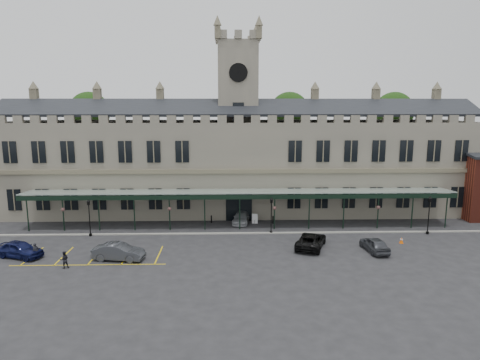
{
  "coord_description": "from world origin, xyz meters",
  "views": [
    {
      "loc": [
        -1.29,
        -40.22,
        14.41
      ],
      "look_at": [
        0.0,
        6.0,
        6.0
      ],
      "focal_mm": 32.0,
      "sensor_mm": 36.0,
      "label": 1
    }
  ],
  "objects_px": {
    "car_taxi": "(241,217)",
    "person_b": "(64,260)",
    "station_building": "(238,163)",
    "traffic_cone": "(401,240)",
    "sign_board": "(255,219)",
    "clock_tower": "(238,113)",
    "person_a": "(36,251)",
    "lamp_post_mid": "(271,212)",
    "car_van": "(311,240)",
    "lamp_post_left": "(89,214)",
    "car_right_a": "(375,245)",
    "car_left_b": "(119,252)",
    "lamp_post_right": "(429,212)",
    "car_left_a": "(19,249)"
  },
  "relations": [
    {
      "from": "lamp_post_left",
      "to": "lamp_post_right",
      "type": "distance_m",
      "value": 37.24
    },
    {
      "from": "station_building",
      "to": "lamp_post_mid",
      "type": "relative_size",
      "value": 14.52
    },
    {
      "from": "car_van",
      "to": "person_a",
      "type": "height_order",
      "value": "person_a"
    },
    {
      "from": "clock_tower",
      "to": "sign_board",
      "type": "xyz_separation_m",
      "value": [
        1.89,
        -6.44,
        -12.53
      ]
    },
    {
      "from": "lamp_post_right",
      "to": "car_left_b",
      "type": "distance_m",
      "value": 33.14
    },
    {
      "from": "car_taxi",
      "to": "car_van",
      "type": "height_order",
      "value": "car_van"
    },
    {
      "from": "sign_board",
      "to": "car_left_b",
      "type": "bearing_deg",
      "value": -135.71
    },
    {
      "from": "station_building",
      "to": "traffic_cone",
      "type": "height_order",
      "value": "station_building"
    },
    {
      "from": "car_van",
      "to": "person_b",
      "type": "height_order",
      "value": "person_b"
    },
    {
      "from": "clock_tower",
      "to": "car_van",
      "type": "height_order",
      "value": "clock_tower"
    },
    {
      "from": "traffic_cone",
      "to": "car_taxi",
      "type": "bearing_deg",
      "value": 153.37
    },
    {
      "from": "car_left_a",
      "to": "clock_tower",
      "type": "bearing_deg",
      "value": -30.34
    },
    {
      "from": "car_left_a",
      "to": "person_a",
      "type": "bearing_deg",
      "value": -89.65
    },
    {
      "from": "car_taxi",
      "to": "person_b",
      "type": "bearing_deg",
      "value": -130.05
    },
    {
      "from": "station_building",
      "to": "sign_board",
      "type": "relative_size",
      "value": 50.03
    },
    {
      "from": "lamp_post_left",
      "to": "car_van",
      "type": "relative_size",
      "value": 0.78
    },
    {
      "from": "clock_tower",
      "to": "lamp_post_mid",
      "type": "relative_size",
      "value": 6.0
    },
    {
      "from": "lamp_post_mid",
      "to": "traffic_cone",
      "type": "distance_m",
      "value": 13.9
    },
    {
      "from": "sign_board",
      "to": "traffic_cone",
      "type": "bearing_deg",
      "value": -24.67
    },
    {
      "from": "lamp_post_mid",
      "to": "sign_board",
      "type": "bearing_deg",
      "value": 111.44
    },
    {
      "from": "car_taxi",
      "to": "car_right_a",
      "type": "height_order",
      "value": "car_right_a"
    },
    {
      "from": "sign_board",
      "to": "lamp_post_right",
      "type": "bearing_deg",
      "value": -10.81
    },
    {
      "from": "car_taxi",
      "to": "car_van",
      "type": "bearing_deg",
      "value": -45.27
    },
    {
      "from": "car_left_a",
      "to": "car_left_b",
      "type": "relative_size",
      "value": 0.98
    },
    {
      "from": "sign_board",
      "to": "person_a",
      "type": "xyz_separation_m",
      "value": [
        -21.09,
        -11.45,
        0.2
      ]
    },
    {
      "from": "clock_tower",
      "to": "person_b",
      "type": "distance_m",
      "value": 28.35
    },
    {
      "from": "car_van",
      "to": "lamp_post_left",
      "type": "bearing_deg",
      "value": 10.72
    },
    {
      "from": "car_right_a",
      "to": "person_b",
      "type": "distance_m",
      "value": 28.98
    },
    {
      "from": "lamp_post_mid",
      "to": "sign_board",
      "type": "xyz_separation_m",
      "value": [
        -1.57,
        4.0,
        -1.87
      ]
    },
    {
      "from": "traffic_cone",
      "to": "person_b",
      "type": "height_order",
      "value": "person_b"
    },
    {
      "from": "station_building",
      "to": "person_b",
      "type": "relative_size",
      "value": 38.91
    },
    {
      "from": "lamp_post_right",
      "to": "clock_tower",
      "type": "bearing_deg",
      "value": 151.89
    },
    {
      "from": "lamp_post_mid",
      "to": "person_a",
      "type": "relative_size",
      "value": 2.62
    },
    {
      "from": "sign_board",
      "to": "car_van",
      "type": "bearing_deg",
      "value": -56.77
    },
    {
      "from": "sign_board",
      "to": "lamp_post_mid",
      "type": "bearing_deg",
      "value": -65.48
    },
    {
      "from": "station_building",
      "to": "car_left_b",
      "type": "distance_m",
      "value": 22.17
    },
    {
      "from": "lamp_post_left",
      "to": "person_a",
      "type": "relative_size",
      "value": 2.62
    },
    {
      "from": "car_taxi",
      "to": "lamp_post_left",
      "type": "bearing_deg",
      "value": -155.14
    },
    {
      "from": "clock_tower",
      "to": "lamp_post_right",
      "type": "xyz_separation_m",
      "value": [
        20.83,
        -11.13,
        -10.55
      ]
    },
    {
      "from": "lamp_post_right",
      "to": "person_a",
      "type": "relative_size",
      "value": 2.74
    },
    {
      "from": "car_taxi",
      "to": "person_a",
      "type": "relative_size",
      "value": 2.82
    },
    {
      "from": "clock_tower",
      "to": "station_building",
      "type": "bearing_deg",
      "value": -90.0
    },
    {
      "from": "lamp_post_left",
      "to": "car_van",
      "type": "bearing_deg",
      "value": -10.68
    },
    {
      "from": "clock_tower",
      "to": "car_taxi",
      "type": "xyz_separation_m",
      "value": [
        0.26,
        -6.0,
        -12.47
      ]
    },
    {
      "from": "car_left_b",
      "to": "clock_tower",
      "type": "bearing_deg",
      "value": -23.98
    },
    {
      "from": "lamp_post_right",
      "to": "car_taxi",
      "type": "relative_size",
      "value": 0.97
    },
    {
      "from": "lamp_post_left",
      "to": "car_taxi",
      "type": "xyz_separation_m",
      "value": [
        16.67,
        4.84,
        -1.8
      ]
    },
    {
      "from": "station_building",
      "to": "lamp_post_right",
      "type": "relative_size",
      "value": 13.91
    },
    {
      "from": "car_taxi",
      "to": "person_a",
      "type": "height_order",
      "value": "person_a"
    },
    {
      "from": "station_building",
      "to": "sign_board",
      "type": "xyz_separation_m",
      "value": [
        1.89,
        -6.36,
        -5.88
      ]
    }
  ]
}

